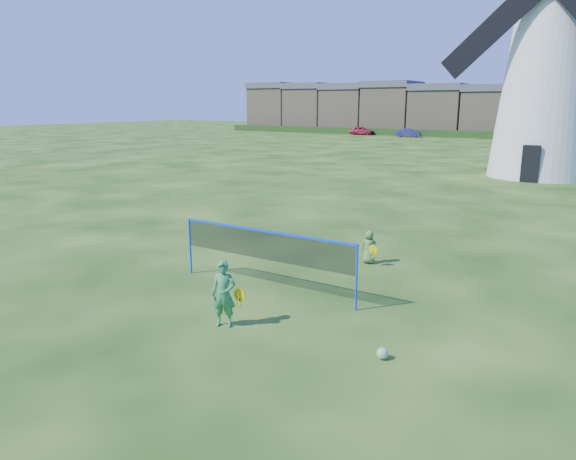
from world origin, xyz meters
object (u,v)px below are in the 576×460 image
(player_girl, at_px, (224,294))
(car_right, at_px, (408,133))
(windmill, at_px, (547,74))
(player_boy, at_px, (369,247))
(play_ball, at_px, (382,353))
(car_left, at_px, (361,131))
(badminton_net, at_px, (265,246))

(player_girl, relative_size, car_right, 0.40)
(windmill, height_order, player_boy, windmill)
(play_ball, xyz_separation_m, car_left, (-31.43, 66.75, 0.53))
(car_left, relative_size, car_right, 1.07)
(player_girl, distance_m, car_left, 72.78)
(player_boy, relative_size, car_left, 0.26)
(windmill, bearing_deg, car_right, 120.89)
(car_left, bearing_deg, car_right, -105.37)
(car_left, bearing_deg, badminton_net, -164.37)
(player_girl, xyz_separation_m, player_boy, (0.69, 5.79, -0.22))
(windmill, bearing_deg, player_girl, -93.83)
(badminton_net, bearing_deg, play_ball, -25.46)
(windmill, height_order, player_girl, windmill)
(windmill, xyz_separation_m, car_right, (-22.12, 36.96, -5.80))
(windmill, distance_m, badminton_net, 27.42)
(badminton_net, distance_m, player_boy, 3.78)
(player_girl, height_order, player_boy, player_girl)
(windmill, xyz_separation_m, play_ball, (1.42, -28.67, -6.27))
(player_boy, bearing_deg, windmill, -108.74)
(badminton_net, height_order, player_boy, badminton_net)
(windmill, xyz_separation_m, badminton_net, (-2.51, -26.80, -5.24))
(player_girl, distance_m, play_ball, 3.45)
(windmill, xyz_separation_m, car_left, (-30.00, 38.08, -5.74))
(windmill, xyz_separation_m, player_girl, (-1.95, -29.08, -5.67))
(windmill, relative_size, play_ball, 80.21)
(play_ball, relative_size, car_right, 0.06)
(windmill, distance_m, play_ball, 29.38)
(player_boy, bearing_deg, player_girl, 67.54)
(badminton_net, xyz_separation_m, player_girl, (0.56, -2.29, -0.43))
(player_girl, relative_size, car_left, 0.38)
(car_right, bearing_deg, car_left, 72.79)
(windmill, bearing_deg, badminton_net, -95.35)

